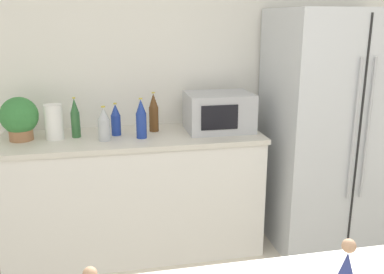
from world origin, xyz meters
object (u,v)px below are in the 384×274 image
object	(u,v)px
potted_plant	(19,118)
paper_towel_roll	(54,122)
microwave	(219,112)
back_bottle_3	(141,119)
back_bottle_1	(154,113)
back_bottle_2	(116,120)
refrigerator	(331,129)
back_bottle_4	(75,118)
back_bottle_0	(104,124)
wise_man_figurine_crimson	(347,266)

from	to	relation	value
potted_plant	paper_towel_roll	distance (m)	0.23
microwave	back_bottle_3	world-z (taller)	back_bottle_3
back_bottle_1	back_bottle_3	size ratio (longest dim) A/B	1.03
back_bottle_2	back_bottle_3	size ratio (longest dim) A/B	0.83
refrigerator	back_bottle_4	xyz separation A→B (m)	(-1.89, 0.12, 0.15)
back_bottle_3	microwave	bearing A→B (deg)	9.44
potted_plant	back_bottle_3	size ratio (longest dim) A/B	1.06
paper_towel_roll	microwave	distance (m)	1.17
back_bottle_0	back_bottle_4	bearing A→B (deg)	146.39
wise_man_figurine_crimson	refrigerator	bearing A→B (deg)	61.88
back_bottle_1	back_bottle_3	bearing A→B (deg)	-122.46
microwave	back_bottle_2	size ratio (longest dim) A/B	2.06
back_bottle_2	back_bottle_4	distance (m)	0.28
potted_plant	back_bottle_2	bearing A→B (deg)	-0.06
back_bottle_3	back_bottle_4	size ratio (longest dim) A/B	1.00
back_bottle_2	back_bottle_3	distance (m)	0.21
refrigerator	back_bottle_2	size ratio (longest dim) A/B	7.61
microwave	wise_man_figurine_crimson	bearing A→B (deg)	-94.09
refrigerator	back_bottle_1	world-z (taller)	refrigerator
refrigerator	back_bottle_0	distance (m)	1.70
potted_plant	back_bottle_2	distance (m)	0.64
paper_towel_roll	wise_man_figurine_crimson	world-z (taller)	paper_towel_roll
wise_man_figurine_crimson	back_bottle_4	bearing A→B (deg)	113.93
potted_plant	back_bottle_4	distance (m)	0.37
back_bottle_0	potted_plant	bearing A→B (deg)	167.21
back_bottle_1	back_bottle_3	xyz separation A→B (m)	(-0.11, -0.17, -0.00)
back_bottle_1	wise_man_figurine_crimson	distance (m)	2.08
back_bottle_2	back_bottle_3	bearing A→B (deg)	-33.05
back_bottle_0	back_bottle_1	size ratio (longest dim) A/B	0.82
back_bottle_0	wise_man_figurine_crimson	bearing A→B (deg)	-69.67
back_bottle_2	back_bottle_4	xyz separation A→B (m)	(-0.28, 0.00, 0.02)
refrigerator	back_bottle_2	xyz separation A→B (m)	(-1.61, 0.12, 0.12)
back_bottle_0	back_bottle_3	distance (m)	0.26
paper_towel_roll	wise_man_figurine_crimson	xyz separation A→B (m)	(1.03, -1.98, -0.02)
back_bottle_2	back_bottle_4	bearing A→B (deg)	179.42
refrigerator	potted_plant	world-z (taller)	refrigerator
refrigerator	microwave	bearing A→B (deg)	173.10
refrigerator	back_bottle_2	bearing A→B (deg)	175.79
microwave	back_bottle_1	xyz separation A→B (m)	(-0.47, 0.07, -0.00)
potted_plant	wise_man_figurine_crimson	xyz separation A→B (m)	(1.25, -2.00, -0.06)
back_bottle_1	back_bottle_3	distance (m)	0.20
paper_towel_roll	back_bottle_0	distance (m)	0.35
back_bottle_0	wise_man_figurine_crimson	distance (m)	2.00
back_bottle_0	back_bottle_4	size ratio (longest dim) A/B	0.85
wise_man_figurine_crimson	potted_plant	bearing A→B (deg)	122.09
back_bottle_1	back_bottle_2	distance (m)	0.28
paper_towel_roll	back_bottle_3	size ratio (longest dim) A/B	0.86
microwave	back_bottle_4	xyz separation A→B (m)	(-1.03, 0.02, -0.00)
microwave	back_bottle_4	distance (m)	1.03
back_bottle_0	wise_man_figurine_crimson	world-z (taller)	back_bottle_0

